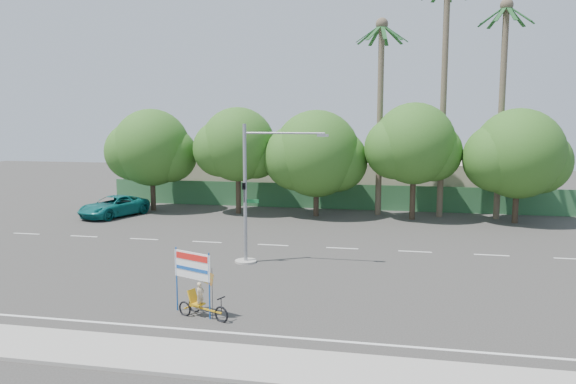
# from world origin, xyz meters

# --- Properties ---
(ground) EXTENTS (120.00, 120.00, 0.00)m
(ground) POSITION_xyz_m (0.00, 0.00, 0.00)
(ground) COLOR #33302D
(ground) RESTS_ON ground
(sidewalk_near) EXTENTS (50.00, 2.40, 0.12)m
(sidewalk_near) POSITION_xyz_m (0.00, -7.50, 0.06)
(sidewalk_near) COLOR gray
(sidewalk_near) RESTS_ON ground
(fence) EXTENTS (38.00, 0.08, 2.00)m
(fence) POSITION_xyz_m (0.00, 21.50, 1.00)
(fence) COLOR #336B3D
(fence) RESTS_ON ground
(building_left) EXTENTS (12.00, 8.00, 4.00)m
(building_left) POSITION_xyz_m (-10.00, 26.00, 2.00)
(building_left) COLOR #BDB296
(building_left) RESTS_ON ground
(building_right) EXTENTS (14.00, 8.00, 3.60)m
(building_right) POSITION_xyz_m (8.00, 26.00, 1.80)
(building_right) COLOR #BDB296
(building_right) RESTS_ON ground
(tree_far_left) EXTENTS (7.14, 6.00, 7.96)m
(tree_far_left) POSITION_xyz_m (-14.05, 18.00, 4.76)
(tree_far_left) COLOR #473828
(tree_far_left) RESTS_ON ground
(tree_left) EXTENTS (6.66, 5.60, 8.07)m
(tree_left) POSITION_xyz_m (-7.05, 18.00, 5.06)
(tree_left) COLOR #473828
(tree_left) RESTS_ON ground
(tree_center) EXTENTS (7.62, 6.40, 7.85)m
(tree_center) POSITION_xyz_m (-1.05, 18.00, 4.47)
(tree_center) COLOR #473828
(tree_center) RESTS_ON ground
(tree_right) EXTENTS (6.90, 5.80, 8.36)m
(tree_right) POSITION_xyz_m (5.95, 18.00, 5.24)
(tree_right) COLOR #473828
(tree_right) RESTS_ON ground
(tree_far_right) EXTENTS (7.38, 6.20, 7.94)m
(tree_far_right) POSITION_xyz_m (12.95, 18.00, 4.64)
(tree_far_right) COLOR #473828
(tree_far_right) RESTS_ON ground
(palm_tall) EXTENTS (3.73, 3.79, 17.45)m
(palm_tall) POSITION_xyz_m (8.00, 19.50, 10.46)
(palm_tall) COLOR #70604C
(palm_tall) RESTS_ON ground
(palm_mid) EXTENTS (3.73, 3.79, 15.45)m
(palm_mid) POSITION_xyz_m (12.00, 19.50, 9.40)
(palm_mid) COLOR #70604C
(palm_mid) RESTS_ON ground
(palm_short) EXTENTS (3.73, 3.79, 14.45)m
(palm_short) POSITION_xyz_m (3.50, 19.50, 8.86)
(palm_short) COLOR #70604C
(palm_short) RESTS_ON ground
(traffic_signal) EXTENTS (4.72, 1.10, 7.00)m
(traffic_signal) POSITION_xyz_m (-2.20, 3.98, 2.92)
(traffic_signal) COLOR gray
(traffic_signal) RESTS_ON ground
(trike_billboard) EXTENTS (2.39, 1.18, 2.52)m
(trike_billboard) POSITION_xyz_m (-2.13, -3.84, 1.01)
(trike_billboard) COLOR black
(trike_billboard) RESTS_ON ground
(pickup_truck) EXTENTS (4.16, 6.00, 1.52)m
(pickup_truck) POSITION_xyz_m (-15.68, 14.81, 0.76)
(pickup_truck) COLOR #0E6765
(pickup_truck) RESTS_ON ground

